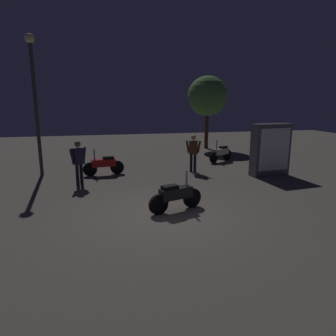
# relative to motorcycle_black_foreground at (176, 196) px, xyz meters

# --- Properties ---
(ground_plane) EXTENTS (40.00, 40.00, 0.00)m
(ground_plane) POSITION_rel_motorcycle_black_foreground_xyz_m (-0.44, -0.21, -0.44)
(ground_plane) COLOR #605951
(motorcycle_black_foreground) EXTENTS (1.60, 0.63, 1.11)m
(motorcycle_black_foreground) POSITION_rel_motorcycle_black_foreground_xyz_m (0.00, 0.00, 0.00)
(motorcycle_black_foreground) COLOR black
(motorcycle_black_foreground) RESTS_ON ground_plane
(motorcycle_white_parked_left) EXTENTS (1.47, 0.94, 1.11)m
(motorcycle_white_parked_left) POSITION_rel_motorcycle_black_foreground_xyz_m (3.89, 6.27, 0.00)
(motorcycle_white_parked_left) COLOR black
(motorcycle_white_parked_left) RESTS_ON ground_plane
(motorcycle_red_parked_right) EXTENTS (1.66, 0.41, 1.11)m
(motorcycle_red_parked_right) POSITION_rel_motorcycle_black_foreground_xyz_m (-1.87, 4.67, 0.00)
(motorcycle_red_parked_right) COLOR black
(motorcycle_red_parked_right) RESTS_ON ground_plane
(person_rider_beside) EXTENTS (0.65, 0.35, 1.59)m
(person_rider_beside) POSITION_rel_motorcycle_black_foreground_xyz_m (1.87, 4.43, 0.51)
(person_rider_beside) COLOR black
(person_rider_beside) RESTS_ON ground_plane
(person_bystander_far) EXTENTS (0.60, 0.44, 1.62)m
(person_bystander_far) POSITION_rel_motorcycle_black_foreground_xyz_m (-2.74, 3.24, 0.52)
(person_bystander_far) COLOR black
(person_bystander_far) RESTS_ON ground_plane
(streetlamp_near) EXTENTS (0.36, 0.36, 5.45)m
(streetlamp_near) POSITION_rel_motorcycle_black_foreground_xyz_m (-4.36, 5.24, 2.99)
(streetlamp_near) COLOR #38383D
(streetlamp_near) RESTS_ON ground_plane
(tree_center_bg) EXTENTS (2.45, 2.45, 4.49)m
(tree_center_bg) POSITION_rel_motorcycle_black_foreground_xyz_m (4.66, 10.60, 2.81)
(tree_center_bg) COLOR #4C331E
(tree_center_bg) RESTS_ON ground_plane
(kiosk_billboard) EXTENTS (1.65, 0.70, 2.10)m
(kiosk_billboard) POSITION_rel_motorcycle_black_foreground_xyz_m (4.73, 3.17, 0.61)
(kiosk_billboard) COLOR #595960
(kiosk_billboard) RESTS_ON ground_plane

